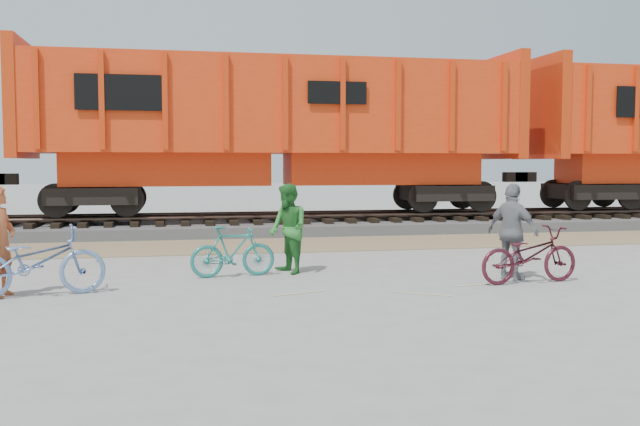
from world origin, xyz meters
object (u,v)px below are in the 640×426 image
Objects in this scene: hopper_car_center at (277,127)px; bicycle_maroon at (529,255)px; bicycle_teal at (233,251)px; person_man at (288,229)px; bicycle_blue at (36,262)px; person_woman at (513,232)px; person_solo at (0,241)px.

hopper_car_center reaches higher than bicycle_maroon.
person_man is (1.00, 0.20, 0.36)m from bicycle_teal.
bicycle_teal is at bearing 64.21° from bicycle_maroon.
bicycle_blue is at bearing -117.73° from hopper_car_center.
bicycle_blue reaches higher than bicycle_teal.
person_woman is at bearing -103.07° from bicycle_blue.
person_woman is at bearing -111.17° from bicycle_teal.
person_woman is (7.58, 0.06, 0.29)m from bicycle_blue.
bicycle_maroon is at bearing 163.78° from person_woman.
hopper_car_center is at bearing -41.23° from bicycle_blue.
person_man is at bearing 38.44° from person_woman.
bicycle_blue is 0.59m from person_solo.
hopper_car_center is 9.51× the size of bicycle_teal.
person_man reaches higher than bicycle_teal.
person_man is at bearing -96.52° from hopper_car_center.
bicycle_blue is 1.34× the size of bicycle_teal.
bicycle_teal is (2.98, 1.26, -0.08)m from bicycle_blue.
hopper_car_center is 8.54× the size of person_solo.
hopper_car_center is 7.08× the size of bicycle_blue.
bicycle_teal is at bearing -80.57° from bicycle_blue.
hopper_car_center is at bearing -19.81° from bicycle_teal.
person_solo is (-0.50, 0.10, 0.30)m from bicycle_blue.
bicycle_teal is 0.92× the size of person_man.
person_solo is (-5.37, -9.17, -2.19)m from hopper_car_center.
hopper_car_center is 8.16m from person_man.
hopper_car_center is at bearing 154.07° from person_man.
hopper_car_center is at bearing -18.42° from person_solo.
person_solo is at bearing 101.94° from bicycle_teal.
person_woman reaches higher than bicycle_blue.
hopper_car_center is 8.74× the size of person_man.
person_man is at bearing 57.06° from bicycle_maroon.
hopper_car_center reaches higher than bicycle_blue.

